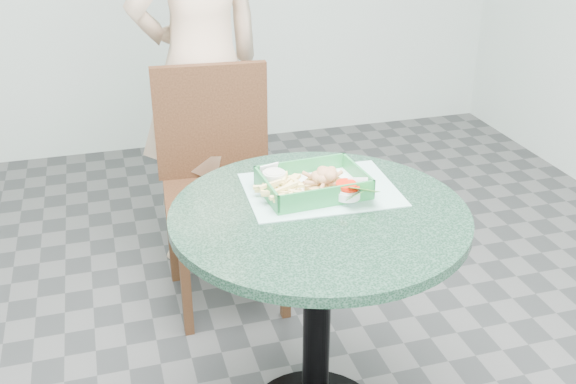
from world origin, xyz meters
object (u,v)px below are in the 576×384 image
object	(u,v)px
sauce_ramekin	(274,182)
diner_person	(200,35)
food_basket	(313,193)
dining_chair	(218,171)
crab_sandwich	(324,185)
cafe_table	(318,269)

from	to	relation	value
sauce_ramekin	diner_person	bearing A→B (deg)	91.93
diner_person	food_basket	xyz separation A→B (m)	(0.14, -1.03, -0.23)
dining_chair	crab_sandwich	xyz separation A→B (m)	(0.17, -0.76, 0.27)
food_basket	diner_person	bearing A→B (deg)	97.71
dining_chair	crab_sandwich	bearing A→B (deg)	-73.16
cafe_table	crab_sandwich	world-z (taller)	crab_sandwich
diner_person	food_basket	world-z (taller)	diner_person
dining_chair	diner_person	xyz separation A→B (m)	(0.00, 0.29, 0.47)
cafe_table	diner_person	size ratio (longest dim) A/B	0.41
dining_chair	food_basket	world-z (taller)	dining_chair
dining_chair	crab_sandwich	distance (m)	0.82
dining_chair	diner_person	size ratio (longest dim) A/B	0.46
food_basket	sauce_ramekin	world-z (taller)	sauce_ramekin
food_basket	crab_sandwich	xyz separation A→B (m)	(0.03, -0.02, 0.03)
crab_sandwich	sauce_ramekin	size ratio (longest dim) A/B	1.80
food_basket	sauce_ramekin	distance (m)	0.12
cafe_table	food_basket	size ratio (longest dim) A/B	2.85
crab_sandwich	sauce_ramekin	bearing A→B (deg)	157.73
sauce_ramekin	food_basket	bearing A→B (deg)	-16.89
dining_chair	crab_sandwich	size ratio (longest dim) A/B	7.93
dining_chair	diner_person	distance (m)	0.55
dining_chair	diner_person	bearing A→B (deg)	93.76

